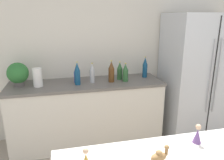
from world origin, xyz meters
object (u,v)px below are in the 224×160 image
at_px(back_bottle_1, 111,72).
at_px(wise_man_figurine_crimson, 197,135).
at_px(back_bottle_4, 120,71).
at_px(back_bottle_5, 125,73).
at_px(camel_figurine, 160,156).
at_px(wise_man_figurine_blue, 86,159).
at_px(back_bottle_0, 145,67).
at_px(potted_plant, 18,74).
at_px(back_bottle_6, 77,74).
at_px(back_bottle_3, 76,74).
at_px(refrigerator, 197,76).
at_px(paper_towel_roll, 38,77).
at_px(back_bottle_2, 92,73).

height_order(back_bottle_1, wise_man_figurine_crimson, back_bottle_1).
bearing_deg(back_bottle_4, back_bottle_5, -64.64).
height_order(camel_figurine, wise_man_figurine_blue, camel_figurine).
height_order(back_bottle_4, wise_man_figurine_blue, back_bottle_4).
relative_size(back_bottle_0, camel_figurine, 2.26).
bearing_deg(back_bottle_4, potted_plant, -179.43).
xyz_separation_m(back_bottle_4, back_bottle_6, (-0.61, -0.12, 0.03)).
bearing_deg(back_bottle_1, back_bottle_4, 33.46).
bearing_deg(wise_man_figurine_blue, back_bottle_5, 67.49).
distance_m(back_bottle_3, back_bottle_4, 0.62).
height_order(back_bottle_4, wise_man_figurine_crimson, back_bottle_4).
xyz_separation_m(refrigerator, back_bottle_6, (-1.77, 0.01, 0.14)).
xyz_separation_m(back_bottle_5, camel_figurine, (-0.37, -1.90, 0.05)).
xyz_separation_m(back_bottle_0, back_bottle_3, (-1.01, -0.05, -0.03)).
distance_m(back_bottle_1, camel_figurine, 1.93).
bearing_deg(wise_man_figurine_blue, back_bottle_6, 87.18).
bearing_deg(back_bottle_4, paper_towel_roll, -175.75).
bearing_deg(wise_man_figurine_blue, camel_figurine, -14.53).
bearing_deg(wise_man_figurine_crimson, back_bottle_2, 103.82).
relative_size(back_bottle_3, camel_figurine, 1.76).
distance_m(back_bottle_0, camel_figurine, 2.16).
relative_size(refrigerator, back_bottle_2, 6.71).
xyz_separation_m(back_bottle_3, back_bottle_4, (0.62, 0.02, 0.01)).
bearing_deg(wise_man_figurine_blue, back_bottle_1, 73.13).
height_order(refrigerator, back_bottle_4, refrigerator).
xyz_separation_m(back_bottle_4, back_bottle_5, (0.05, -0.11, -0.00)).
bearing_deg(back_bottle_2, back_bottle_5, -5.30).
height_order(back_bottle_1, back_bottle_2, back_bottle_1).
bearing_deg(potted_plant, back_bottle_0, 1.31).
distance_m(back_bottle_0, back_bottle_4, 0.39).
height_order(potted_plant, back_bottle_1, potted_plant).
distance_m(camel_figurine, wise_man_figurine_crimson, 0.39).
bearing_deg(potted_plant, refrigerator, -2.70).
distance_m(back_bottle_1, back_bottle_3, 0.48).
relative_size(back_bottle_2, back_bottle_6, 0.88).
distance_m(potted_plant, camel_figurine, 2.25).
distance_m(back_bottle_0, wise_man_figurine_crimson, 1.89).
bearing_deg(back_bottle_0, back_bottle_6, -171.51).
bearing_deg(camel_figurine, wise_man_figurine_crimson, 27.64).
xyz_separation_m(back_bottle_1, back_bottle_2, (-0.26, 0.03, -0.01)).
distance_m(back_bottle_6, wise_man_figurine_blue, 1.79).
bearing_deg(camel_figurine, back_bottle_2, 92.52).
bearing_deg(back_bottle_1, refrigerator, -1.64).
height_order(potted_plant, camel_figurine, potted_plant).
relative_size(back_bottle_4, wise_man_figurine_crimson, 1.98).
xyz_separation_m(paper_towel_roll, back_bottle_1, (0.97, -0.01, 0.02)).
relative_size(back_bottle_3, wise_man_figurine_crimson, 1.85).
xyz_separation_m(back_bottle_0, back_bottle_2, (-0.80, -0.09, -0.02)).
relative_size(paper_towel_roll, back_bottle_1, 0.80).
relative_size(potted_plant, back_bottle_3, 1.29).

